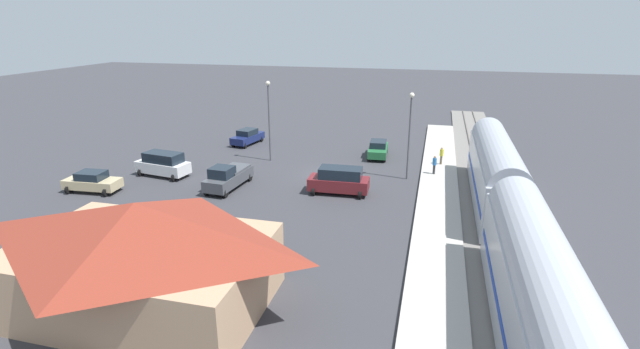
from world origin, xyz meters
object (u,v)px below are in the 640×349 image
object	(u,v)px
sedan_tan	(92,182)
light_pole_near_platform	(410,126)
pickup_charcoal	(228,177)
suv_maroon	(339,180)
pedestrian_waiting_far	(434,163)
passenger_train	(510,211)
pedestrian_on_platform	(442,154)
station_building	(141,253)
sedan_navy	(248,137)
light_pole_lot_center	(269,112)
suv_white	(163,164)
sedan_green	(378,149)

from	to	relation	value
sedan_tan	light_pole_near_platform	size ratio (longest dim) A/B	0.60
pickup_charcoal	sedan_tan	world-z (taller)	pickup_charcoal
pickup_charcoal	suv_maroon	size ratio (longest dim) A/B	1.11
pedestrian_waiting_far	sedan_tan	distance (m)	29.43
passenger_train	suv_maroon	world-z (taller)	passenger_train
pedestrian_on_platform	pedestrian_waiting_far	world-z (taller)	same
pedestrian_on_platform	light_pole_near_platform	world-z (taller)	light_pole_near_platform
station_building	sedan_navy	size ratio (longest dim) A/B	2.66
sedan_navy	suv_maroon	bearing A→B (deg)	136.20
passenger_train	light_pole_lot_center	distance (m)	25.71
suv_white	light_pole_lot_center	bearing A→B (deg)	-137.70
sedan_green	light_pole_near_platform	size ratio (longest dim) A/B	0.59
passenger_train	station_building	bearing A→B (deg)	28.87
pedestrian_on_platform	station_building	bearing A→B (deg)	62.40
pickup_charcoal	passenger_train	bearing A→B (deg)	162.86
station_building	suv_maroon	size ratio (longest dim) A/B	2.54
light_pole_near_platform	pickup_charcoal	bearing A→B (deg)	23.06
pedestrian_on_platform	pickup_charcoal	distance (m)	20.35
pedestrian_on_platform	pickup_charcoal	bearing A→B (deg)	31.19
suv_white	light_pole_lot_center	xyz separation A→B (m)	(-7.75, -7.05, 3.86)
sedan_green	light_pole_lot_center	bearing A→B (deg)	20.71
sedan_navy	suv_white	world-z (taller)	suv_white
pedestrian_waiting_far	passenger_train	bearing A→B (deg)	107.82
light_pole_lot_center	pickup_charcoal	bearing A→B (deg)	85.88
pickup_charcoal	sedan_green	distance (m)	16.70
pedestrian_on_platform	suv_white	world-z (taller)	suv_white
pickup_charcoal	sedan_green	size ratio (longest dim) A/B	1.20
pickup_charcoal	suv_maroon	world-z (taller)	suv_maroon
station_building	pedestrian_on_platform	world-z (taller)	station_building
sedan_green	sedan_tan	bearing A→B (deg)	36.67
sedan_green	light_pole_near_platform	bearing A→B (deg)	118.39
pedestrian_waiting_far	sedan_tan	xyz separation A→B (m)	(27.34, 10.88, -0.40)
pedestrian_on_platform	light_pole_lot_center	xyz separation A→B (m)	(16.79, 1.95, 3.73)
passenger_train	light_pole_lot_center	size ratio (longest dim) A/B	4.14
station_building	light_pole_near_platform	world-z (taller)	light_pole_near_platform
light_pole_lot_center	sedan_tan	bearing A→B (deg)	47.39
pedestrian_on_platform	light_pole_lot_center	world-z (taller)	light_pole_lot_center
sedan_green	station_building	bearing A→B (deg)	75.03
station_building	sedan_navy	bearing A→B (deg)	-76.29
light_pole_lot_center	suv_white	bearing A→B (deg)	42.30
suv_maroon	light_pole_near_platform	distance (m)	8.11
station_building	sedan_navy	world-z (taller)	station_building
station_building	light_pole_near_platform	xyz separation A→B (m)	(-11.20, -22.65, 2.03)
passenger_train	sedan_green	xyz separation A→B (m)	(10.24, -19.09, -1.98)
passenger_train	pickup_charcoal	bearing A→B (deg)	-17.14
pedestrian_waiting_far	sedan_green	bearing A→B (deg)	-41.94
station_building	pedestrian_waiting_far	bearing A→B (deg)	-119.58
station_building	pickup_charcoal	distance (m)	16.91
station_building	sedan_tan	distance (m)	19.04
passenger_train	sedan_navy	distance (m)	32.84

